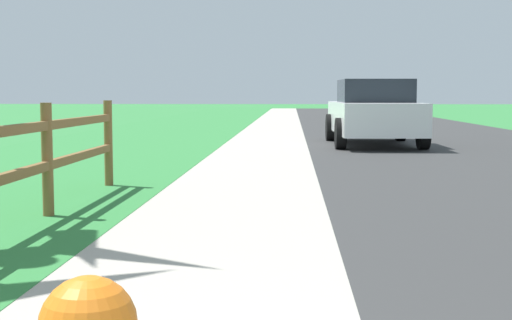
{
  "coord_description": "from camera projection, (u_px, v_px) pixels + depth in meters",
  "views": [
    {
      "loc": [
        -0.38,
        0.04,
        1.22
      ],
      "look_at": [
        -0.8,
        8.62,
        0.43
      ],
      "focal_mm": 50.84,
      "sensor_mm": 36.0,
      "label": 1
    }
  ],
  "objects": [
    {
      "name": "grass_verge",
      "position": [
        181.0,
        126.0,
        27.13
      ],
      "size": [
        5.0,
        66.0,
        0.0
      ],
      "primitive_type": "cube",
      "color": "#307C3A",
      "rests_on": "ground"
    },
    {
      "name": "road_asphalt",
      "position": [
        396.0,
        127.0,
        26.74
      ],
      "size": [
        7.0,
        66.0,
        0.01
      ],
      "primitive_type": "cube",
      "color": "#333333",
      "rests_on": "ground"
    },
    {
      "name": "ground_plane",
      "position": [
        302.0,
        129.0,
        24.92
      ],
      "size": [
        120.0,
        120.0,
        0.0
      ],
      "primitive_type": "plane",
      "color": "#307C3A"
    },
    {
      "name": "curb_concrete",
      "position": [
        221.0,
        126.0,
        27.06
      ],
      "size": [
        6.0,
        66.0,
        0.01
      ],
      "primitive_type": "cube",
      "color": "#ADA699",
      "rests_on": "ground"
    },
    {
      "name": "parked_suv_white",
      "position": [
        373.0,
        113.0,
        17.2
      ],
      "size": [
        2.11,
        4.73,
        1.55
      ],
      "color": "white",
      "rests_on": "ground"
    }
  ]
}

